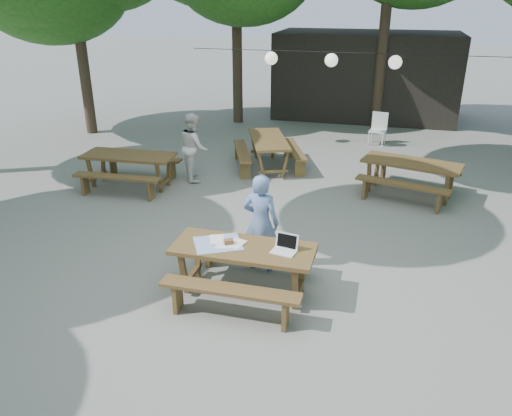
{
  "coord_description": "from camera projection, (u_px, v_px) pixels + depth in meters",
  "views": [
    {
      "loc": [
        1.31,
        -7.41,
        4.03
      ],
      "look_at": [
        -0.44,
        -0.77,
        1.05
      ],
      "focal_mm": 35.0,
      "sensor_mm": 36.0,
      "label": 1
    }
  ],
  "objects": [
    {
      "name": "picnic_table_far_w",
      "position": [
        268.0,
        152.0,
        12.29
      ],
      "size": [
        2.16,
        2.34,
        0.75
      ],
      "rotation": [
        0.0,
        0.0,
        1.94
      ],
      "color": "#4C331B",
      "rests_on": "ground"
    },
    {
      "name": "picnic_table_ne",
      "position": [
        410.0,
        178.0,
        10.61
      ],
      "size": [
        2.24,
        2.02,
        0.75
      ],
      "rotation": [
        0.0,
        0.0,
        -0.26
      ],
      "color": "#4C331B",
      "rests_on": "ground"
    },
    {
      "name": "pavilion",
      "position": [
        366.0,
        75.0,
        17.12
      ],
      "size": [
        6.0,
        3.0,
        2.8
      ],
      "primitive_type": "cube",
      "color": "black",
      "rests_on": "ground"
    },
    {
      "name": "second_person",
      "position": [
        194.0,
        147.0,
        11.38
      ],
      "size": [
        0.87,
        0.94,
        1.56
      ],
      "primitive_type": "imported",
      "rotation": [
        0.0,
        0.0,
        2.05
      ],
      "color": "white",
      "rests_on": "ground"
    },
    {
      "name": "paper_lanterns",
      "position": [
        332.0,
        60.0,
        12.89
      ],
      "size": [
        9.0,
        0.34,
        0.38
      ],
      "color": "black",
      "rests_on": "ground"
    },
    {
      "name": "woman",
      "position": [
        261.0,
        223.0,
        7.62
      ],
      "size": [
        0.61,
        0.43,
        1.57
      ],
      "primitive_type": "imported",
      "rotation": [
        0.0,
        0.0,
        3.05
      ],
      "color": "#6885BF",
      "rests_on": "ground"
    },
    {
      "name": "laptop",
      "position": [
        285.0,
        247.0,
        6.85
      ],
      "size": [
        0.37,
        0.32,
        0.24
      ],
      "rotation": [
        0.0,
        0.0,
        -0.19
      ],
      "color": "white",
      "rests_on": "main_picnic_table"
    },
    {
      "name": "tabletop_clutter",
      "position": [
        221.0,
        243.0,
        7.06
      ],
      "size": [
        0.83,
        0.79,
        0.08
      ],
      "color": "blue",
      "rests_on": "main_picnic_table"
    },
    {
      "name": "ground",
      "position": [
        292.0,
        250.0,
        8.48
      ],
      "size": [
        80.0,
        80.0,
        0.0
      ],
      "primitive_type": "plane",
      "color": "slate",
      "rests_on": "ground"
    },
    {
      "name": "main_picnic_table",
      "position": [
        244.0,
        269.0,
        7.12
      ],
      "size": [
        2.0,
        1.58,
        0.75
      ],
      "color": "#4C331B",
      "rests_on": "ground"
    },
    {
      "name": "plastic_chair",
      "position": [
        377.0,
        136.0,
        14.21
      ],
      "size": [
        0.51,
        0.51,
        0.9
      ],
      "rotation": [
        0.0,
        0.0,
        -0.16
      ],
      "color": "silver",
      "rests_on": "ground"
    },
    {
      "name": "picnic_table_nw",
      "position": [
        130.0,
        170.0,
        11.09
      ],
      "size": [
        2.04,
        1.67,
        0.75
      ],
      "rotation": [
        0.0,
        0.0,
        0.05
      ],
      "color": "#4C331B",
      "rests_on": "ground"
    }
  ]
}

